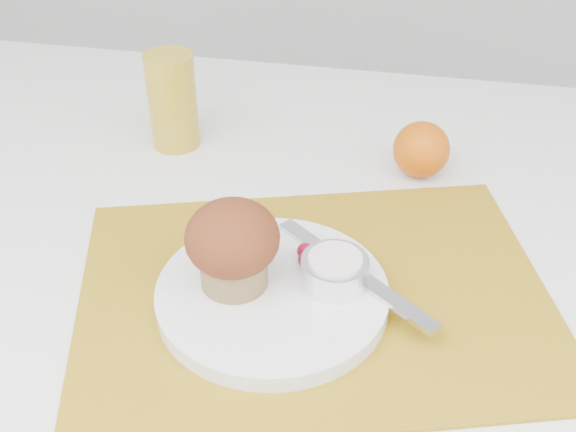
% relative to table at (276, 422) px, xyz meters
% --- Properties ---
extents(table, '(1.20, 0.80, 0.75)m').
position_rel_table_xyz_m(table, '(0.00, 0.00, 0.00)').
color(table, white).
rests_on(table, ground).
extents(placemat, '(0.54, 0.46, 0.00)m').
position_rel_table_xyz_m(placemat, '(0.07, -0.12, 0.38)').
color(placemat, '#A37A16').
rests_on(placemat, table).
extents(plate, '(0.28, 0.28, 0.02)m').
position_rel_table_xyz_m(plate, '(0.03, -0.14, 0.39)').
color(plate, white).
rests_on(plate, placemat).
extents(ramekin, '(0.08, 0.08, 0.03)m').
position_rel_table_xyz_m(ramekin, '(0.09, -0.12, 0.41)').
color(ramekin, silver).
rests_on(ramekin, plate).
extents(cream, '(0.06, 0.06, 0.01)m').
position_rel_table_xyz_m(cream, '(0.09, -0.12, 0.43)').
color(cream, white).
rests_on(cream, ramekin).
extents(raspberry_near, '(0.02, 0.02, 0.02)m').
position_rel_table_xyz_m(raspberry_near, '(0.06, -0.11, 0.41)').
color(raspberry_near, '#5C020E').
rests_on(raspberry_near, plate).
extents(raspberry_far, '(0.02, 0.02, 0.02)m').
position_rel_table_xyz_m(raspberry_far, '(0.05, -0.09, 0.41)').
color(raspberry_far, '#5B0215').
rests_on(raspberry_far, plate).
extents(butter_knife, '(0.17, 0.14, 0.01)m').
position_rel_table_xyz_m(butter_knife, '(0.10, -0.11, 0.40)').
color(butter_knife, '#BABDC4').
rests_on(butter_knife, plate).
extents(orange, '(0.07, 0.07, 0.07)m').
position_rel_table_xyz_m(orange, '(0.16, 0.12, 0.41)').
color(orange, '#D75E07').
rests_on(orange, table).
extents(juice_glass, '(0.08, 0.08, 0.12)m').
position_rel_table_xyz_m(juice_glass, '(-0.16, 0.13, 0.44)').
color(juice_glass, gold).
rests_on(juice_glass, table).
extents(muffin, '(0.09, 0.09, 0.09)m').
position_rel_table_xyz_m(muffin, '(-0.01, -0.14, 0.44)').
color(muffin, olive).
rests_on(muffin, plate).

